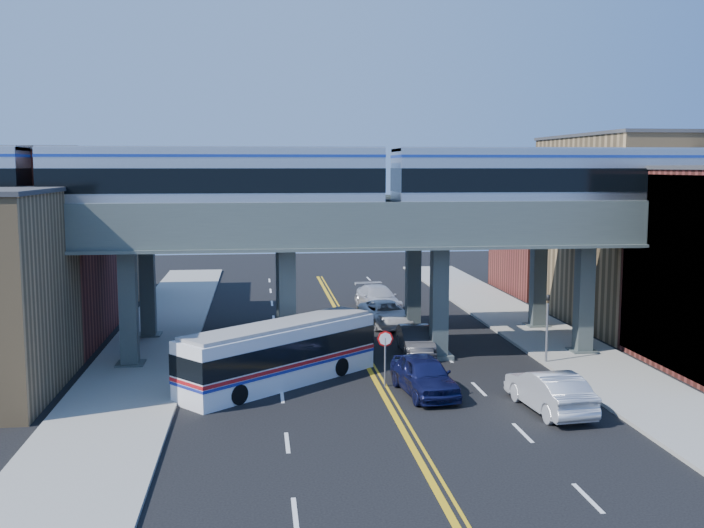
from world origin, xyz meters
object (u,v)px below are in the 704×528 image
Objects in this scene: stop_sign at (385,349)px; transit_bus at (280,354)px; car_lane_b at (415,340)px; car_lane_c at (386,314)px; traffic_signal at (547,321)px; car_parked_curb at (549,391)px; transit_train at (216,181)px; car_lane_d at (378,298)px; car_lane_a at (424,375)px.

stop_sign is 0.27× the size of transit_bus.
car_lane_b is 7.70m from car_lane_c.
traffic_signal reaches higher than transit_bus.
car_lane_c is at bearing 80.43° from stop_sign.
car_parked_curb is at bearing -109.87° from traffic_signal.
car_lane_c is (10.14, 8.87, -8.67)m from transit_train.
stop_sign is at bearing -104.37° from car_lane_d.
traffic_signal reaches higher than car_lane_b.
car_parked_curb is at bearing -39.86° from car_lane_a.
car_parked_curb is (3.52, -10.65, 0.11)m from car_lane_b.
car_lane_d is (10.44, 14.30, -8.59)m from transit_train.
car_lane_b is 0.81× the size of car_lane_c.
car_lane_a is 0.91× the size of car_lane_c.
transit_train is at bearing 86.19° from transit_bus.
car_lane_a reaches higher than car_lane_b.
car_parked_curb is (4.66, -3.03, -0.00)m from car_lane_a.
car_parked_curb is (3.86, -18.34, 0.08)m from car_lane_c.
traffic_signal is 8.72m from car_lane_a.
stop_sign is 0.50× the size of car_parked_curb.
transit_bus is 6.83m from car_lane_a.
transit_bus reaches higher than car_lane_a.
traffic_signal is 0.78× the size of car_parked_curb.
car_lane_d is (-0.05, 13.11, 0.10)m from car_lane_b.
car_lane_a is (-7.36, -4.44, -1.43)m from traffic_signal.
traffic_signal is at bearing -115.49° from car_parked_curb.
car_lane_a is at bearing -43.17° from stop_sign.
car_lane_b is at bearing 66.53° from stop_sign.
car_lane_c is 18.75m from car_parked_curb.
car_lane_a reaches higher than car_lane_c.
traffic_signal is at bearing 18.63° from stop_sign.
stop_sign is 2.29m from car_lane_a.
car_lane_d reaches higher than car_lane_b.
transit_bus is 9.14m from car_lane_b.
car_lane_d reaches higher than car_lane_c.
car_parked_curb is (3.57, -23.77, 0.01)m from car_lane_d.
car_lane_c is at bearing 95.01° from car_lane_b.
stop_sign is 7.70m from car_parked_curb.
car_lane_d is at bearing 82.23° from stop_sign.
transit_bus is at bearing -171.68° from traffic_signal.
transit_train is at bearing -132.73° from car_lane_d.
car_lane_d is (0.29, 5.42, 0.07)m from car_lane_c.
transit_train reaches higher than car_lane_d.
traffic_signal is (8.90, 3.00, 0.54)m from stop_sign.
car_parked_curb is (11.01, -5.46, -0.55)m from transit_bus.
car_lane_a is (9.34, -6.44, -8.58)m from transit_train.
transit_bus is at bearing -126.69° from car_lane_c.
stop_sign is 14.10m from car_lane_c.
stop_sign is at bearing -111.03° from car_lane_b.
car_lane_d is at bearing 27.32° from transit_bus.
transit_train is 5.36× the size of transit_bus.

